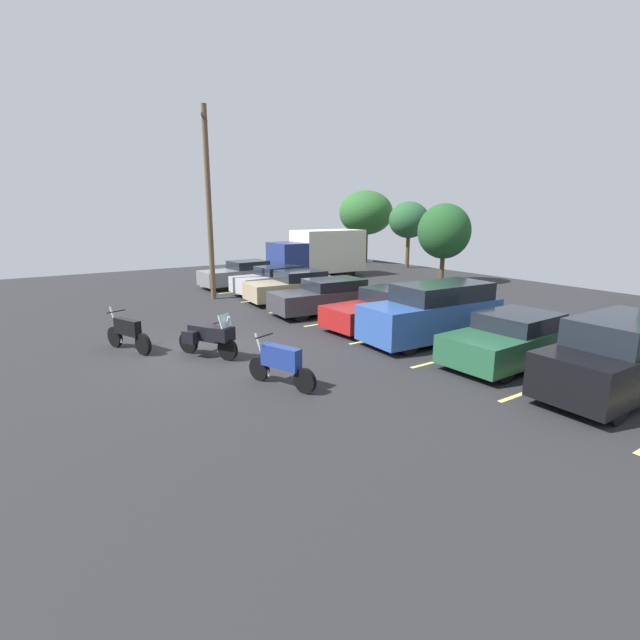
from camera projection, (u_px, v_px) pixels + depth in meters
name	position (u px, v px, depth m)	size (l,w,h in m)	color
ground	(204.00, 354.00, 14.34)	(44.00, 44.00, 0.10)	#262628
motorcycle_touring	(209.00, 336.00, 13.78)	(1.98, 1.30, 1.37)	black
motorcycle_second	(281.00, 363.00, 11.47)	(2.00, 0.90, 1.25)	black
motorcycle_third	(128.00, 333.00, 14.40)	(2.02, 0.94, 1.31)	black
parking_stripes	(353.00, 319.00, 18.76)	(22.73, 4.60, 0.01)	#EAE066
car_grey	(243.00, 274.00, 26.46)	(2.03, 4.72, 1.45)	slate
car_silver	(275.00, 280.00, 24.23)	(2.04, 4.34, 1.42)	#B7B7BC
car_tan	(297.00, 287.00, 22.19)	(2.22, 4.80, 1.46)	tan
car_charcoal	(327.00, 296.00, 19.64)	(2.15, 4.76, 1.43)	#38383D
car_red	(386.00, 308.00, 17.42)	(2.03, 4.87, 1.45)	maroon
car_blue	(433.00, 313.00, 15.44)	(2.11, 4.89, 1.91)	#2D519E
car_green	(513.00, 339.00, 13.20)	(2.03, 4.41, 1.44)	#235638
car_black	(618.00, 358.00, 10.81)	(1.78, 4.37, 1.87)	black
box_truck	(319.00, 253.00, 30.08)	(2.55, 6.08, 2.99)	navy
utility_pole	(209.00, 202.00, 21.96)	(1.67, 0.89, 8.92)	brown
tree_far_right	(366.00, 213.00, 37.96)	(4.33, 4.33, 5.80)	#4C3823
tree_center	(444.00, 231.00, 27.30)	(3.07, 3.07, 4.64)	#4C3823
tree_right	(409.00, 220.00, 34.56)	(2.94, 2.94, 4.87)	#4C3823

